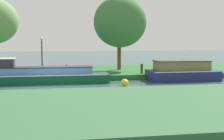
{
  "coord_description": "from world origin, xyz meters",
  "views": [
    {
      "loc": [
        -0.52,
        -23.33,
        3.3
      ],
      "look_at": [
        3.98,
        1.2,
        0.9
      ],
      "focal_mm": 53.84,
      "sensor_mm": 36.0,
      "label": 1
    }
  ],
  "objects_px": {
    "forest_barge": "(36,76)",
    "channel_buoy": "(125,83)",
    "willow_tree_right": "(120,22)",
    "mooring_post_near": "(66,70)",
    "mooring_post_far": "(142,69)",
    "lamp_post": "(42,51)",
    "navy_narrowboat": "(182,72)"
  },
  "relations": [
    {
      "from": "forest_barge",
      "to": "navy_narrowboat",
      "type": "height_order",
      "value": "forest_barge"
    },
    {
      "from": "navy_narrowboat",
      "to": "channel_buoy",
      "type": "relative_size",
      "value": 10.29
    },
    {
      "from": "navy_narrowboat",
      "to": "channel_buoy",
      "type": "bearing_deg",
      "value": -153.37
    },
    {
      "from": "forest_barge",
      "to": "navy_narrowboat",
      "type": "distance_m",
      "value": 11.1
    },
    {
      "from": "mooring_post_far",
      "to": "lamp_post",
      "type": "bearing_deg",
      "value": 174.51
    },
    {
      "from": "mooring_post_near",
      "to": "mooring_post_far",
      "type": "distance_m",
      "value": 6.05
    },
    {
      "from": "willow_tree_right",
      "to": "mooring_post_near",
      "type": "relative_size",
      "value": 8.12
    },
    {
      "from": "forest_barge",
      "to": "mooring_post_far",
      "type": "bearing_deg",
      "value": 10.93
    },
    {
      "from": "lamp_post",
      "to": "channel_buoy",
      "type": "height_order",
      "value": "lamp_post"
    },
    {
      "from": "forest_barge",
      "to": "willow_tree_right",
      "type": "bearing_deg",
      "value": 34.75
    },
    {
      "from": "navy_narrowboat",
      "to": "willow_tree_right",
      "type": "height_order",
      "value": "willow_tree_right"
    },
    {
      "from": "navy_narrowboat",
      "to": "mooring_post_far",
      "type": "relative_size",
      "value": 6.81
    },
    {
      "from": "mooring_post_near",
      "to": "channel_buoy",
      "type": "relative_size",
      "value": 1.53
    },
    {
      "from": "mooring_post_near",
      "to": "mooring_post_far",
      "type": "xyz_separation_m",
      "value": [
        6.05,
        0.0,
        -0.01
      ]
    },
    {
      "from": "willow_tree_right",
      "to": "mooring_post_far",
      "type": "bearing_deg",
      "value": -72.4
    },
    {
      "from": "navy_narrowboat",
      "to": "mooring_post_far",
      "type": "xyz_separation_m",
      "value": [
        -2.82,
        1.6,
        0.12
      ]
    },
    {
      "from": "willow_tree_right",
      "to": "mooring_post_near",
      "type": "bearing_deg",
      "value": -145.68
    },
    {
      "from": "willow_tree_right",
      "to": "lamp_post",
      "type": "height_order",
      "value": "willow_tree_right"
    },
    {
      "from": "willow_tree_right",
      "to": "forest_barge",
      "type": "bearing_deg",
      "value": -145.25
    },
    {
      "from": "mooring_post_far",
      "to": "forest_barge",
      "type": "bearing_deg",
      "value": -169.07
    },
    {
      "from": "forest_barge",
      "to": "channel_buoy",
      "type": "xyz_separation_m",
      "value": [
        5.93,
        -2.59,
        -0.31
      ]
    },
    {
      "from": "willow_tree_right",
      "to": "navy_narrowboat",
      "type": "bearing_deg",
      "value": -52.01
    },
    {
      "from": "forest_barge",
      "to": "mooring_post_far",
      "type": "distance_m",
      "value": 8.44
    },
    {
      "from": "navy_narrowboat",
      "to": "willow_tree_right",
      "type": "xyz_separation_m",
      "value": [
        -3.9,
        5.0,
        4.01
      ]
    },
    {
      "from": "navy_narrowboat",
      "to": "mooring_post_near",
      "type": "relative_size",
      "value": 6.72
    },
    {
      "from": "willow_tree_right",
      "to": "mooring_post_near",
      "type": "xyz_separation_m",
      "value": [
        -4.98,
        -3.4,
        -3.89
      ]
    },
    {
      "from": "mooring_post_near",
      "to": "forest_barge",
      "type": "bearing_deg",
      "value": -144.31
    },
    {
      "from": "forest_barge",
      "to": "channel_buoy",
      "type": "relative_size",
      "value": 19.98
    },
    {
      "from": "lamp_post",
      "to": "mooring_post_far",
      "type": "bearing_deg",
      "value": -5.49
    },
    {
      "from": "navy_narrowboat",
      "to": "mooring_post_near",
      "type": "bearing_deg",
      "value": 169.79
    },
    {
      "from": "mooring_post_near",
      "to": "lamp_post",
      "type": "bearing_deg",
      "value": 157.69
    },
    {
      "from": "willow_tree_right",
      "to": "mooring_post_far",
      "type": "height_order",
      "value": "willow_tree_right"
    }
  ]
}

